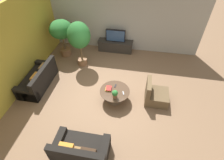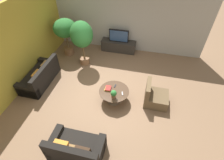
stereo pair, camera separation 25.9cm
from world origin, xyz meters
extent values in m
plane|color=brown|center=(0.00, 0.00, 0.00)|extent=(24.00, 24.00, 0.00)
cube|color=#A39E93|center=(0.00, 3.26, 1.50)|extent=(7.40, 0.12, 3.00)
cube|color=gold|center=(-3.26, 0.20, 1.50)|extent=(0.12, 7.40, 3.00)
cube|color=#2D2823|center=(-0.16, 2.94, 0.26)|extent=(1.63, 0.48, 0.52)
cube|color=#2D2823|center=(-0.16, 2.94, 0.51)|extent=(1.67, 0.50, 0.02)
cube|color=black|center=(-0.16, 2.94, 0.81)|extent=(0.92, 0.08, 0.58)
cube|color=navy|center=(-0.16, 2.90, 0.81)|extent=(0.85, 0.00, 0.52)
cube|color=black|center=(-0.16, 2.94, 0.54)|extent=(0.28, 0.13, 0.02)
cylinder|color=#756656|center=(0.35, -0.25, 0.01)|extent=(0.57, 0.57, 0.02)
cylinder|color=#756656|center=(0.35, -0.25, 0.22)|extent=(0.10, 0.10, 0.44)
cylinder|color=#4C3828|center=(0.35, -0.25, 0.44)|extent=(1.04, 1.04, 0.02)
cube|color=black|center=(-2.72, -0.01, 0.21)|extent=(0.84, 1.79, 0.42)
cube|color=black|center=(-2.38, -0.01, 0.63)|extent=(0.16, 1.79, 0.42)
cube|color=black|center=(-2.72, 0.78, 0.27)|extent=(0.84, 0.20, 0.54)
cube|color=black|center=(-2.72, -0.81, 0.27)|extent=(0.84, 0.20, 0.54)
cube|color=olive|center=(-2.54, 0.29, 0.59)|extent=(0.14, 0.38, 0.35)
cube|color=orange|center=(-2.54, -0.31, 0.60)|extent=(0.13, 0.40, 0.36)
cube|color=black|center=(-0.20, -2.38, 0.21)|extent=(1.46, 0.84, 0.42)
cube|color=black|center=(-0.20, -2.72, 0.63)|extent=(1.46, 0.16, 0.42)
cube|color=black|center=(0.43, -2.38, 0.27)|extent=(0.20, 0.84, 0.54)
cube|color=black|center=(-0.84, -2.38, 0.27)|extent=(0.20, 0.84, 0.54)
cube|color=#422D1E|center=(0.09, -2.56, 0.59)|extent=(0.38, 0.19, 0.36)
cube|color=olive|center=(-0.20, -2.56, 0.55)|extent=(0.28, 0.14, 0.26)
cube|color=orange|center=(-0.49, -2.56, 0.58)|extent=(0.37, 0.14, 0.34)
cube|color=brown|center=(1.81, -0.03, 0.20)|extent=(0.80, 0.76, 0.40)
cube|color=brown|center=(1.48, -0.03, 0.63)|extent=(0.14, 0.76, 0.46)
cylinder|color=brown|center=(-2.42, 2.15, 0.17)|extent=(0.46, 0.46, 0.34)
cylinder|color=brown|center=(-2.42, 2.15, 0.63)|extent=(0.08, 0.08, 0.58)
ellipsoid|color=#286B2D|center=(-2.42, 2.15, 1.32)|extent=(1.02, 1.02, 0.80)
cylinder|color=brown|center=(-1.42, 1.58, 0.15)|extent=(0.43, 0.43, 0.29)
cylinder|color=brown|center=(-1.42, 1.58, 0.59)|extent=(0.08, 0.08, 0.59)
ellipsoid|color=#286B2D|center=(-1.42, 1.58, 1.43)|extent=(0.93, 0.93, 1.10)
cylinder|color=brown|center=(0.40, -0.54, 0.51)|extent=(0.15, 0.15, 0.12)
sphere|color=#286B2D|center=(0.40, -0.54, 0.66)|extent=(0.20, 0.20, 0.20)
cube|color=gold|center=(0.11, -0.22, 0.47)|extent=(0.18, 0.23, 0.03)
cube|color=#A32823|center=(0.13, -0.21, 0.50)|extent=(0.21, 0.26, 0.03)
cube|color=black|center=(0.33, -0.01, 0.46)|extent=(0.06, 0.16, 0.02)
cube|color=gray|center=(0.66, -0.31, 0.46)|extent=(0.08, 0.16, 0.02)
camera|label=1|loc=(1.00, -4.38, 4.84)|focal=28.00mm
camera|label=2|loc=(1.25, -4.33, 4.84)|focal=28.00mm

